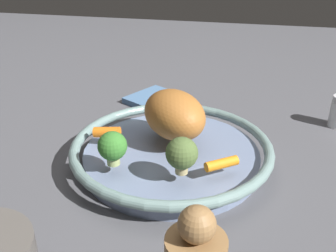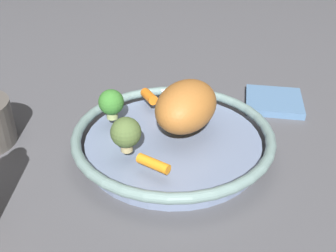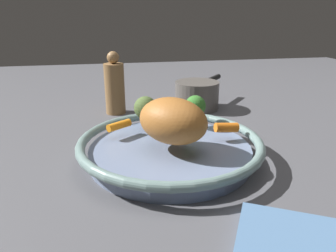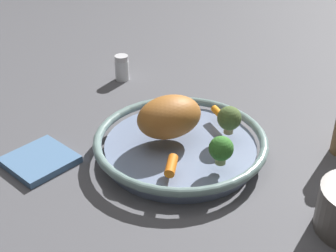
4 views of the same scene
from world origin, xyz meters
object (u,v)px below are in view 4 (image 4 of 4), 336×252
Objects in this scene: dish_towel at (40,160)px; broccoli_floret_edge at (221,149)px; serving_bowl at (180,145)px; roast_chicken_piece at (170,116)px; broccoli_floret_small at (229,119)px; baby_carrot_center at (220,114)px; baby_carrot_near_rim at (171,166)px; salt_shaker at (122,68)px.

broccoli_floret_edge is at bearing -86.71° from dish_towel.
serving_bowl is 0.12m from broccoli_floret_edge.
roast_chicken_piece is 0.13m from broccoli_floret_edge.
broccoli_floret_small is at bearing -0.37° from broccoli_floret_edge.
baby_carrot_center is 0.07m from broccoli_floret_small.
baby_carrot_near_rim is 0.81× the size of broccoli_floret_small.
baby_carrot_near_rim is (-0.11, -0.03, -0.03)m from roast_chicken_piece.
broccoli_floret_edge is at bearing -123.65° from roast_chicken_piece.
salt_shaker is (0.30, 0.22, 0.01)m from serving_bowl.
salt_shaker is 0.39m from dish_towel.
salt_shaker is at bearing 53.05° from baby_carrot_center.
baby_carrot_center is at bearing -15.43° from baby_carrot_near_rim.
salt_shaker reaches higher than baby_carrot_center.
baby_carrot_near_rim is 0.17m from broccoli_floret_small.
broccoli_floret_edge is 0.45× the size of dish_towel.
dish_towel is (-0.09, 0.23, -0.08)m from roast_chicken_piece.
broccoli_floret_edge is (0.04, -0.08, 0.02)m from baby_carrot_near_rim.
roast_chicken_piece is 0.12m from baby_carrot_near_rim.
broccoli_floret_edge is 0.35m from dish_towel.
baby_carrot_near_rim reaches higher than baby_carrot_center.
broccoli_floret_edge is 0.81× the size of salt_shaker.
broccoli_floret_small is 0.48× the size of dish_towel.
serving_bowl is 2.63× the size of roast_chicken_piece.
salt_shaker is (0.37, 0.31, -0.04)m from broccoli_floret_edge.
baby_carrot_near_rim is 0.09m from broccoli_floret_edge.
baby_carrot_near_rim is at bearing 150.94° from broccoli_floret_small.
serving_bowl is at bearing -70.61° from dish_towel.
serving_bowl is 0.37m from salt_shaker.
serving_bowl is at bearing 51.05° from broccoli_floret_edge.
baby_carrot_center is 0.79× the size of salt_shaker.
roast_chicken_piece is at bearing 105.88° from broccoli_floret_small.
baby_carrot_near_rim reaches higher than dish_towel.
serving_bowl is at bearing -96.15° from roast_chicken_piece.
roast_chicken_piece is 0.12m from broccoli_floret_small.
baby_carrot_center is at bearing 8.69° from broccoli_floret_edge.
serving_bowl is 0.06m from roast_chicken_piece.
broccoli_floret_small is at bearing -74.12° from roast_chicken_piece.
roast_chicken_piece reaches higher than baby_carrot_center.
salt_shaker reaches higher than baby_carrot_near_rim.
broccoli_floret_small is at bearing -70.20° from dish_towel.
salt_shaker is at bearing -5.52° from dish_towel.
baby_carrot_near_rim reaches higher than serving_bowl.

